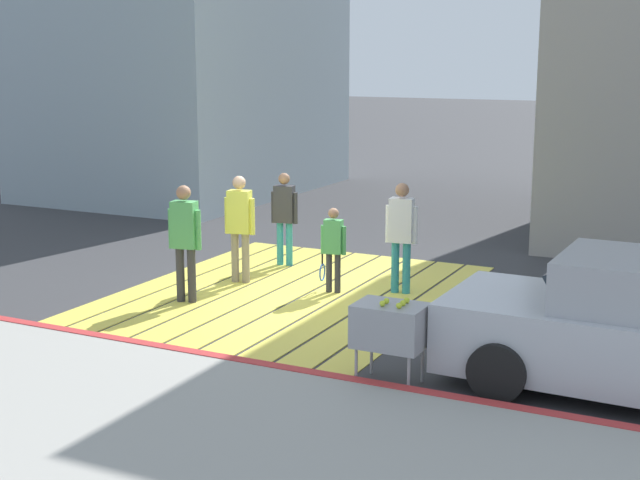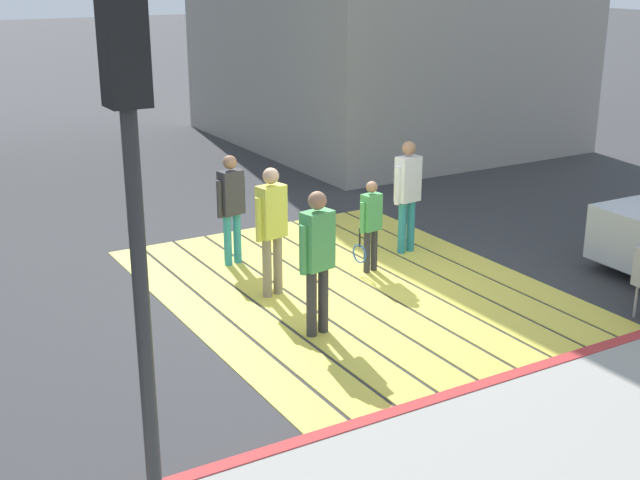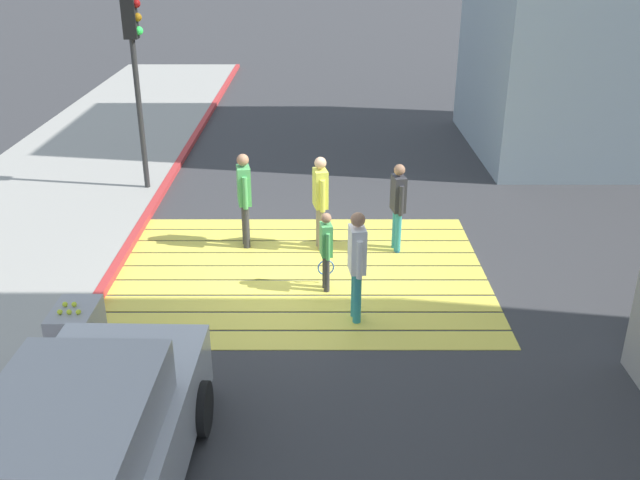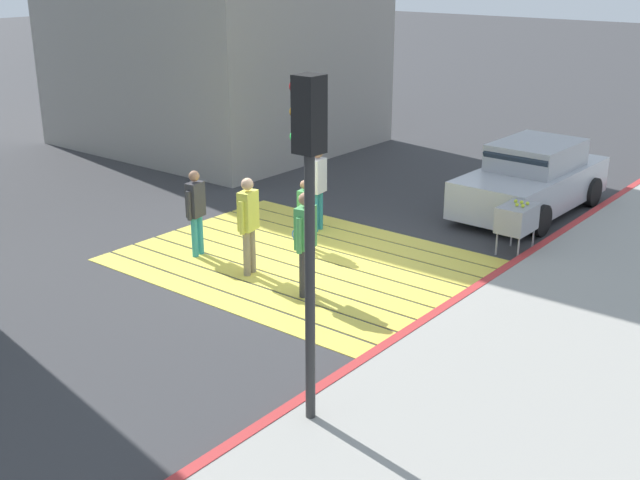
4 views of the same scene
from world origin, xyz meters
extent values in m
plane|color=#38383A|center=(0.00, 0.00, 0.00)|extent=(120.00, 120.00, 0.00)
cube|color=#EAD64C|center=(0.00, -2.20, 0.01)|extent=(6.40, 0.50, 0.01)
cube|color=#EAD64C|center=(0.00, -1.65, 0.01)|extent=(6.40, 0.50, 0.01)
cube|color=#EAD64C|center=(0.00, -1.10, 0.01)|extent=(6.40, 0.50, 0.01)
cube|color=#EAD64C|center=(0.00, -0.55, 0.01)|extent=(6.40, 0.50, 0.01)
cube|color=#EAD64C|center=(0.00, 0.00, 0.01)|extent=(6.40, 0.50, 0.01)
cube|color=#EAD64C|center=(0.00, 0.55, 0.01)|extent=(6.40, 0.50, 0.01)
cube|color=#EAD64C|center=(0.00, 1.10, 0.01)|extent=(6.40, 0.50, 0.01)
cube|color=#EAD64C|center=(0.00, 1.65, 0.01)|extent=(6.40, 0.50, 0.01)
cube|color=#EAD64C|center=(0.00, 2.20, 0.01)|extent=(6.40, 0.50, 0.01)
cube|color=#9E9B93|center=(-5.60, 0.00, 0.06)|extent=(4.80, 40.00, 0.12)
cube|color=#BC3333|center=(-3.25, 0.00, 0.07)|extent=(0.16, 40.00, 0.13)
cube|color=silver|center=(-2.00, -5.52, 0.59)|extent=(1.90, 4.34, 0.80)
cube|color=#A0A2A9|center=(-2.00, -5.67, 1.27)|extent=(1.58, 2.10, 0.60)
cube|color=#1E2833|center=(-1.98, -4.75, 1.21)|extent=(1.48, 0.36, 0.49)
cylinder|color=black|center=(-1.09, -4.21, 0.33)|extent=(0.24, 0.67, 0.66)
cylinder|color=black|center=(-2.85, -4.17, 0.33)|extent=(0.24, 0.67, 0.66)
cylinder|color=black|center=(-1.15, -6.87, 0.33)|extent=(0.24, 0.67, 0.66)
cylinder|color=black|center=(-2.91, -6.83, 0.33)|extent=(0.24, 0.67, 0.66)
cylinder|color=#2D2D2D|center=(-3.60, 4.15, 1.70)|extent=(0.12, 0.12, 3.40)
cube|color=black|center=(-3.60, 4.15, 3.82)|extent=(0.28, 0.28, 0.84)
sphere|color=maroon|center=(-3.44, 4.15, 4.10)|extent=(0.18, 0.18, 0.18)
sphere|color=#956310|center=(-3.44, 4.15, 3.83)|extent=(0.18, 0.18, 0.18)
sphere|color=#35FF59|center=(-3.44, 4.15, 3.56)|extent=(0.18, 0.18, 0.18)
cube|color=#99999E|center=(-2.90, -2.92, 0.70)|extent=(0.56, 0.80, 0.50)
cylinder|color=#99999E|center=(-2.68, -2.60, 0.23)|extent=(0.04, 0.04, 0.45)
cylinder|color=#99999E|center=(-3.12, -2.60, 0.23)|extent=(0.04, 0.04, 0.45)
cylinder|color=#99999E|center=(-2.68, -3.24, 0.23)|extent=(0.04, 0.04, 0.45)
cylinder|color=#99999E|center=(-3.12, -3.24, 0.23)|extent=(0.04, 0.04, 0.45)
sphere|color=#CCE033|center=(-3.02, -3.07, 0.98)|extent=(0.07, 0.07, 0.07)
sphere|color=#CCE033|center=(-2.90, -3.07, 0.98)|extent=(0.07, 0.07, 0.07)
sphere|color=#CCE033|center=(-2.78, -3.07, 0.98)|extent=(0.07, 0.07, 0.07)
sphere|color=#CCE033|center=(-3.02, -2.87, 0.98)|extent=(0.07, 0.07, 0.07)
sphere|color=#CCE033|center=(-2.90, -2.87, 0.98)|extent=(0.07, 0.07, 0.07)
cylinder|color=teal|center=(1.74, 1.07, 0.39)|extent=(0.12, 0.12, 0.79)
cylinder|color=teal|center=(1.77, 0.90, 0.39)|extent=(0.12, 0.12, 0.79)
cube|color=#333338|center=(1.75, 0.98, 1.12)|extent=(0.27, 0.38, 0.66)
sphere|color=#9E7051|center=(1.75, 0.98, 1.57)|extent=(0.20, 0.20, 0.20)
cylinder|color=#333338|center=(1.72, 1.18, 1.05)|extent=(0.09, 0.09, 0.56)
cylinder|color=#333338|center=(1.79, 0.78, 1.05)|extent=(0.09, 0.09, 0.56)
cylinder|color=teal|center=(0.87, -1.49, 0.42)|extent=(0.13, 0.13, 0.83)
cylinder|color=teal|center=(0.89, -1.67, 0.42)|extent=(0.13, 0.13, 0.83)
cube|color=white|center=(0.88, -1.58, 1.18)|extent=(0.27, 0.39, 0.70)
sphere|color=#9E7051|center=(0.88, -1.58, 1.66)|extent=(0.22, 0.22, 0.22)
cylinder|color=white|center=(0.85, -1.37, 1.11)|extent=(0.09, 0.09, 0.59)
cylinder|color=white|center=(0.91, -1.79, 1.11)|extent=(0.09, 0.09, 0.59)
cylinder|color=#333338|center=(-1.08, 1.25, 0.43)|extent=(0.13, 0.13, 0.85)
cylinder|color=#333338|center=(-1.04, 1.07, 0.43)|extent=(0.13, 0.13, 0.85)
cube|color=#4CA559|center=(-1.06, 1.16, 1.21)|extent=(0.30, 0.41, 0.71)
sphere|color=#9E7051|center=(-1.06, 1.16, 1.70)|extent=(0.22, 0.22, 0.22)
cylinder|color=#4CA559|center=(-1.10, 1.37, 1.14)|extent=(0.09, 0.09, 0.61)
cylinder|color=#4CA559|center=(-1.02, 0.95, 1.14)|extent=(0.09, 0.09, 0.61)
cylinder|color=gray|center=(0.32, 1.13, 0.42)|extent=(0.13, 0.13, 0.84)
cylinder|color=gray|center=(0.36, 0.95, 0.42)|extent=(0.13, 0.13, 0.84)
cube|color=#D8D84C|center=(0.34, 1.04, 1.20)|extent=(0.30, 0.41, 0.70)
sphere|color=tan|center=(0.34, 1.04, 1.68)|extent=(0.22, 0.22, 0.22)
cylinder|color=#D8D84C|center=(0.30, 1.25, 1.13)|extent=(0.09, 0.09, 0.60)
cylinder|color=#D8D84C|center=(0.38, 0.83, 1.13)|extent=(0.09, 0.09, 0.60)
cylinder|color=#333338|center=(0.42, -0.54, 0.32)|extent=(0.10, 0.10, 0.65)
cylinder|color=#333338|center=(0.44, -0.68, 0.32)|extent=(0.10, 0.10, 0.65)
cube|color=#4CA559|center=(0.43, -0.61, 0.91)|extent=(0.22, 0.31, 0.54)
sphere|color=#9E7051|center=(0.43, -0.61, 1.29)|extent=(0.17, 0.17, 0.17)
cylinder|color=#4CA559|center=(0.40, -0.44, 0.86)|extent=(0.07, 0.07, 0.46)
cylinder|color=#4CA559|center=(0.46, -0.78, 0.86)|extent=(0.07, 0.07, 0.46)
cylinder|color=black|center=(0.43, -0.42, 0.56)|extent=(0.03, 0.03, 0.28)
torus|color=blue|center=(0.43, -0.42, 0.32)|extent=(0.28, 0.07, 0.28)
camera|label=1|loc=(-12.09, -6.57, 3.75)|focal=50.69mm
camera|label=2|loc=(-9.26, 5.96, 4.36)|focal=47.70mm
camera|label=3|loc=(0.33, -10.92, 5.49)|focal=39.30mm
camera|label=4|loc=(-8.92, 10.64, 5.42)|focal=44.69mm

